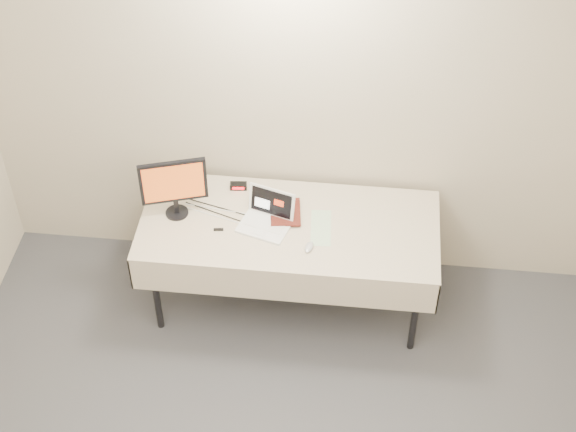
# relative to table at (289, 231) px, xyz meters

# --- Properties ---
(back_wall) EXTENTS (4.00, 0.10, 2.70)m
(back_wall) POSITION_rel_table_xyz_m (0.00, 0.45, 0.67)
(back_wall) COLOR beige
(back_wall) RESTS_ON ground
(table) EXTENTS (1.86, 0.81, 0.74)m
(table) POSITION_rel_table_xyz_m (0.00, 0.00, 0.00)
(table) COLOR black
(table) RESTS_ON ground
(laptop) EXTENTS (0.36, 0.33, 0.21)m
(laptop) POSITION_rel_table_xyz_m (-0.14, -0.00, 0.11)
(laptop) COLOR white
(laptop) RESTS_ON table
(monitor) EXTENTS (0.40, 0.18, 0.42)m
(monitor) POSITION_rel_table_xyz_m (-0.71, 0.02, 0.31)
(monitor) COLOR black
(monitor) RESTS_ON table
(book) EXTENTS (0.19, 0.05, 0.25)m
(book) POSITION_rel_table_xyz_m (-0.13, 0.07, 0.19)
(book) COLOR maroon
(book) RESTS_ON table
(alarm_clock) EXTENTS (0.11, 0.06, 0.04)m
(alarm_clock) POSITION_rel_table_xyz_m (-0.36, 0.29, 0.08)
(alarm_clock) COLOR black
(alarm_clock) RESTS_ON table
(clicker) EXTENTS (0.07, 0.10, 0.02)m
(clicker) POSITION_rel_table_xyz_m (0.14, -0.19, 0.07)
(clicker) COLOR #B5B5B7
(clicker) RESTS_ON table
(paper_form) EXTENTS (0.14, 0.32, 0.00)m
(paper_form) POSITION_rel_table_xyz_m (0.20, -0.01, 0.06)
(paper_form) COLOR #B8DBAE
(paper_form) RESTS_ON table
(usb_dongle) EXTENTS (0.06, 0.03, 0.01)m
(usb_dongle) POSITION_rel_table_xyz_m (-0.43, -0.10, 0.07)
(usb_dongle) COLOR black
(usb_dongle) RESTS_ON table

